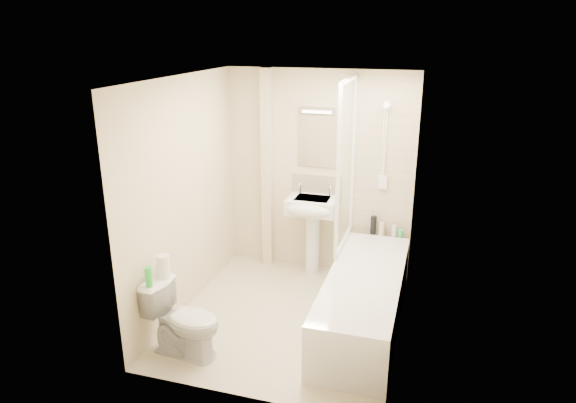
% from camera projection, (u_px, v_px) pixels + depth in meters
% --- Properties ---
extents(floor, '(2.50, 2.50, 0.00)m').
position_uv_depth(floor, '(289.00, 317.00, 5.27)').
color(floor, beige).
rests_on(floor, ground).
extents(wall_back, '(2.20, 0.02, 2.40)m').
position_uv_depth(wall_back, '(319.00, 173.00, 6.02)').
color(wall_back, beige).
rests_on(wall_back, ground).
extents(wall_left, '(0.02, 2.50, 2.40)m').
position_uv_depth(wall_left, '(184.00, 197.00, 5.18)').
color(wall_left, beige).
rests_on(wall_left, ground).
extents(wall_right, '(0.02, 2.50, 2.40)m').
position_uv_depth(wall_right, '(406.00, 219.00, 4.59)').
color(wall_right, beige).
rests_on(wall_right, ground).
extents(ceiling, '(2.20, 2.50, 0.02)m').
position_uv_depth(ceiling, '(289.00, 78.00, 4.50)').
color(ceiling, white).
rests_on(ceiling, wall_back).
extents(tile_back, '(0.70, 0.01, 1.75)m').
position_uv_depth(tile_back, '(384.00, 159.00, 5.73)').
color(tile_back, beige).
rests_on(tile_back, wall_back).
extents(tile_right, '(0.01, 2.10, 1.75)m').
position_uv_depth(tile_right, '(407.00, 192.00, 4.59)').
color(tile_right, beige).
rests_on(tile_right, wall_right).
extents(pipe_boxing, '(0.12, 0.12, 2.40)m').
position_uv_depth(pipe_boxing, '(267.00, 171.00, 6.13)').
color(pipe_boxing, beige).
rests_on(pipe_boxing, ground).
extents(splashback, '(0.60, 0.02, 0.30)m').
position_uv_depth(splashback, '(317.00, 187.00, 6.07)').
color(splashback, beige).
rests_on(splashback, wall_back).
extents(mirror, '(0.46, 0.01, 0.60)m').
position_uv_depth(mirror, '(317.00, 142.00, 5.89)').
color(mirror, white).
rests_on(mirror, wall_back).
extents(strip_light, '(0.42, 0.07, 0.07)m').
position_uv_depth(strip_light, '(318.00, 110.00, 5.75)').
color(strip_light, silver).
rests_on(strip_light, wall_back).
extents(bathtub, '(0.70, 2.10, 0.55)m').
position_uv_depth(bathtub, '(364.00, 299.00, 5.04)').
color(bathtub, white).
rests_on(bathtub, ground).
extents(shower_screen, '(0.04, 0.92, 1.80)m').
position_uv_depth(shower_screen, '(346.00, 164.00, 5.42)').
color(shower_screen, white).
rests_on(shower_screen, bathtub).
extents(shower_fixture, '(0.10, 0.16, 0.99)m').
position_uv_depth(shower_fixture, '(384.00, 150.00, 5.65)').
color(shower_fixture, white).
rests_on(shower_fixture, wall_back).
extents(pedestal_sink, '(0.57, 0.51, 1.09)m').
position_uv_depth(pedestal_sink, '(312.00, 215.00, 5.95)').
color(pedestal_sink, white).
rests_on(pedestal_sink, ground).
extents(bottle_black_b, '(0.07, 0.07, 0.21)m').
position_uv_depth(bottle_black_b, '(373.00, 225.00, 5.93)').
color(bottle_black_b, black).
rests_on(bottle_black_b, bathtub).
extents(bottle_blue, '(0.05, 0.05, 0.13)m').
position_uv_depth(bottle_blue, '(373.00, 229.00, 5.94)').
color(bottle_blue, navy).
rests_on(bottle_blue, bathtub).
extents(bottle_cream, '(0.07, 0.07, 0.15)m').
position_uv_depth(bottle_cream, '(381.00, 228.00, 5.91)').
color(bottle_cream, beige).
rests_on(bottle_cream, bathtub).
extents(bottle_white_b, '(0.06, 0.06, 0.13)m').
position_uv_depth(bottle_white_b, '(394.00, 231.00, 5.87)').
color(bottle_white_b, silver).
rests_on(bottle_white_b, bathtub).
extents(bottle_green, '(0.06, 0.06, 0.08)m').
position_uv_depth(bottle_green, '(400.00, 233.00, 5.86)').
color(bottle_green, '#32C45B').
rests_on(bottle_green, bathtub).
extents(toilet, '(0.54, 0.77, 0.69)m').
position_uv_depth(toilet, '(184.00, 320.00, 4.58)').
color(toilet, white).
rests_on(toilet, ground).
extents(toilet_roll_lower, '(0.12, 0.12, 0.11)m').
position_uv_depth(toilet_roll_lower, '(163.00, 271.00, 4.60)').
color(toilet_roll_lower, white).
rests_on(toilet_roll_lower, toilet).
extents(toilet_roll_upper, '(0.12, 0.12, 0.09)m').
position_uv_depth(toilet_roll_upper, '(163.00, 260.00, 4.58)').
color(toilet_roll_upper, white).
rests_on(toilet_roll_upper, toilet_roll_lower).
extents(green_bottle, '(0.06, 0.06, 0.18)m').
position_uv_depth(green_bottle, '(149.00, 277.00, 4.42)').
color(green_bottle, green).
rests_on(green_bottle, toilet).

